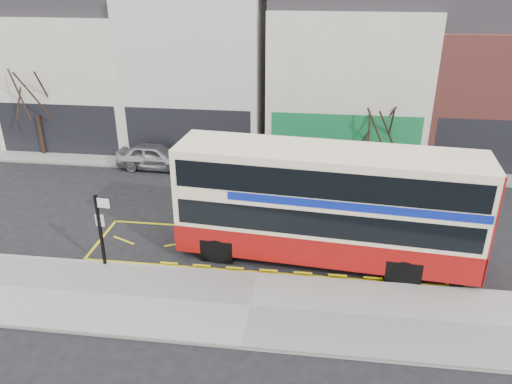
# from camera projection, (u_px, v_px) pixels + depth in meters

# --- Properties ---
(ground) EXTENTS (120.00, 120.00, 0.00)m
(ground) POSITION_uv_depth(u_px,v_px,m) (258.00, 271.00, 19.13)
(ground) COLOR black
(ground) RESTS_ON ground
(pavement) EXTENTS (40.00, 4.00, 0.15)m
(pavement) POSITION_uv_depth(u_px,v_px,m) (250.00, 307.00, 17.03)
(pavement) COLOR gray
(pavement) RESTS_ON ground
(kerb) EXTENTS (40.00, 0.15, 0.15)m
(kerb) POSITION_uv_depth(u_px,v_px,m) (257.00, 275.00, 18.76)
(kerb) COLOR gray
(kerb) RESTS_ON ground
(far_pavement) EXTENTS (50.00, 3.00, 0.15)m
(far_pavement) POSITION_uv_depth(u_px,v_px,m) (282.00, 165.00, 29.00)
(far_pavement) COLOR gray
(far_pavement) RESTS_ON ground
(road_markings) EXTENTS (14.00, 3.40, 0.01)m
(road_markings) POSITION_uv_depth(u_px,v_px,m) (263.00, 250.00, 20.57)
(road_markings) COLOR #D7C60B
(road_markings) RESTS_ON ground
(terrace_far_left) EXTENTS (8.00, 8.01, 10.80)m
(terrace_far_left) POSITION_uv_depth(u_px,v_px,m) (80.00, 64.00, 32.17)
(terrace_far_left) COLOR beige
(terrace_far_left) RESTS_ON ground
(terrace_left) EXTENTS (8.00, 8.01, 11.80)m
(terrace_left) POSITION_uv_depth(u_px,v_px,m) (201.00, 59.00, 31.03)
(terrace_left) COLOR beige
(terrace_left) RESTS_ON ground
(terrace_green_shop) EXTENTS (9.00, 8.01, 11.30)m
(terrace_green_shop) POSITION_uv_depth(u_px,v_px,m) (347.00, 66.00, 30.09)
(terrace_green_shop) COLOR beige
(terrace_green_shop) RESTS_ON ground
(terrace_right) EXTENTS (9.00, 8.01, 10.30)m
(terrace_right) POSITION_uv_depth(u_px,v_px,m) (501.00, 79.00, 29.25)
(terrace_right) COLOR #9A463D
(terrace_right) RESTS_ON ground
(double_decker_bus) EXTENTS (11.66, 3.64, 4.58)m
(double_decker_bus) POSITION_uv_depth(u_px,v_px,m) (327.00, 204.00, 19.00)
(double_decker_bus) COLOR #FEE9C1
(double_decker_bus) RESTS_ON ground
(bus_stop_post) EXTENTS (0.73, 0.15, 2.94)m
(bus_stop_post) POSITION_uv_depth(u_px,v_px,m) (101.00, 223.00, 18.62)
(bus_stop_post) COLOR black
(bus_stop_post) RESTS_ON pavement
(car_silver) EXTENTS (4.41, 1.92, 1.48)m
(car_silver) POSITION_uv_depth(u_px,v_px,m) (155.00, 156.00, 28.36)
(car_silver) COLOR #999A9E
(car_silver) RESTS_ON ground
(car_grey) EXTENTS (4.70, 2.17, 1.49)m
(car_grey) POSITION_uv_depth(u_px,v_px,m) (279.00, 172.00, 26.22)
(car_grey) COLOR #393B40
(car_grey) RESTS_ON ground
(car_white) EXTENTS (4.67, 3.12, 1.26)m
(car_white) POSITION_uv_depth(u_px,v_px,m) (401.00, 180.00, 25.60)
(car_white) COLOR white
(car_white) RESTS_ON ground
(street_tree_left) EXTENTS (3.14, 3.14, 6.77)m
(street_tree_left) POSITION_uv_depth(u_px,v_px,m) (30.00, 80.00, 28.68)
(street_tree_left) COLOR black
(street_tree_left) RESTS_ON ground
(street_tree_right) EXTENTS (2.24, 2.24, 4.83)m
(street_tree_right) POSITION_uv_depth(u_px,v_px,m) (381.00, 116.00, 26.73)
(street_tree_right) COLOR black
(street_tree_right) RESTS_ON ground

